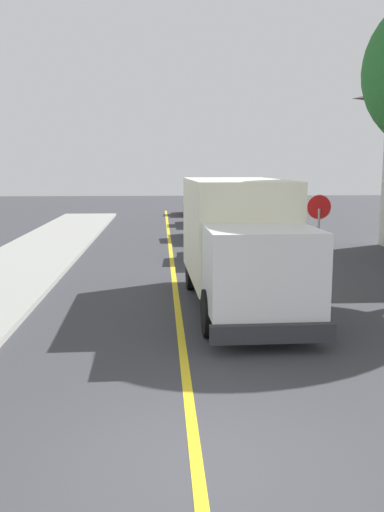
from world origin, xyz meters
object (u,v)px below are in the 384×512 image
Objects in this scene: parked_car_near at (225,238)px; parked_car_mid at (208,223)px; parked_car_far at (206,212)px; box_truck at (239,237)px; parked_car_furthest at (196,204)px; stop_sign at (319,219)px.

parked_car_mid is (-0.13, 5.99, 0.00)m from parked_car_near.
parked_car_near is at bearing -91.42° from parked_car_far.
parked_car_far is at bearing 86.17° from parked_car_mid.
box_truck is 7.24m from parked_car_near.
box_truck is at bearing -91.45° from parked_car_mid.
parked_car_furthest is at bearing 88.97° from parked_car_mid.
parked_car_mid is at bearing 105.82° from stop_sign.
box_truck is 2.73× the size of stop_sign.
parked_car_mid and parked_car_furthest have the same top height.
box_truck reaches higher than parked_car_near.
parked_car_furthest is at bearing 89.65° from parked_car_near.
parked_car_near is 1.69× the size of stop_sign.
parked_car_near and parked_car_mid have the same top height.
parked_car_far is 16.33m from stop_sign.
parked_car_near is at bearing 86.34° from box_truck.
stop_sign is at bearing -74.18° from parked_car_mid.
parked_car_mid is at bearing 91.20° from parked_car_near.
parked_car_furthest is (0.25, 13.69, 0.00)m from parked_car_mid.
stop_sign is at bearing -81.95° from parked_car_far.
parked_car_furthest is at bearing 96.06° from stop_sign.
box_truck is at bearing -93.66° from parked_car_near.
stop_sign is at bearing 49.39° from box_truck.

